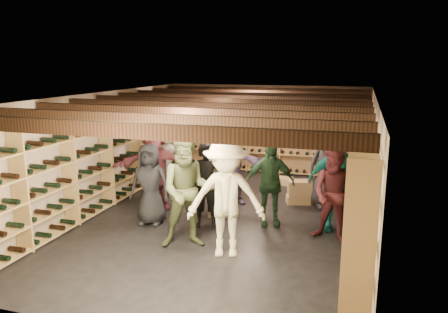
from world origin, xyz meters
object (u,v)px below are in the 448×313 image
crate_stack_left (230,175)px  crate_stack_right (299,192)px  person_0 (150,184)px  crate_loose (282,181)px  person_4 (337,183)px  person_10 (269,183)px  person_7 (218,176)px  person_12 (327,167)px  person_2 (188,191)px  person_9 (166,160)px  person_3 (226,198)px  person_8 (335,195)px  person_5 (154,167)px  person_11 (232,166)px  person_1 (206,186)px

crate_stack_left → crate_stack_right: (1.78, -0.68, -0.08)m
crate_stack_left → person_0: person_0 is taller
crate_stack_right → crate_loose: 1.57m
person_4 → person_10: (-1.21, -0.12, -0.08)m
crate_stack_right → person_7: size_ratio=0.34×
person_12 → crate_stack_left: bearing=140.4°
crate_stack_right → person_2: size_ratio=0.30×
person_7 → person_9: (-1.54, 0.94, 0.01)m
person_0 → person_3: person_3 is taller
person_3 → person_8: (1.59, 1.08, -0.12)m
person_5 → person_11: bearing=11.6°
person_2 → person_4: size_ratio=1.07×
crate_loose → person_9: bearing=-142.3°
person_8 → person_11: size_ratio=1.00×
crate_stack_left → crate_loose: 1.40m
crate_stack_left → person_12: size_ratio=0.40×
person_0 → person_11: (1.11, 1.65, 0.06)m
person_9 → person_3: bearing=-71.8°
crate_stack_right → person_3: (-0.75, -2.95, 0.69)m
person_5 → person_10: bearing=-23.2°
person_8 → crate_loose: bearing=128.4°
person_7 → person_9: size_ratio=0.99×
person_0 → person_12: 3.72m
person_3 → person_11: 2.64m
crate_stack_left → crate_stack_right: bearing=-20.9°
person_1 → person_12: 2.77m
person_3 → person_9: 3.40m
person_8 → person_9: 4.09m
person_11 → person_10: bearing=-62.1°
crate_stack_left → crate_loose: bearing=33.1°
person_9 → person_12: (3.53, 0.37, 0.01)m
crate_loose → person_11: (-0.79, -1.83, 0.75)m
crate_stack_left → person_9: (-1.18, -1.05, 0.51)m
person_5 → person_8: bearing=-28.2°
person_2 → person_4: person_2 is taller
crate_stack_right → person_8: (0.84, -1.87, 0.57)m
person_7 → person_12: bearing=9.8°
crate_stack_left → person_12: bearing=-16.2°
person_0 → person_9: size_ratio=0.91×
person_4 → person_10: 1.22m
crate_stack_right → person_5: (-2.85, -1.21, 0.64)m
crate_loose → person_9: (-2.34, -1.80, 0.76)m
person_12 → person_7: bearing=-170.1°
crate_stack_left → person_2: 3.55m
person_0 → crate_stack_right: bearing=32.7°
crate_loose → person_3: person_3 is taller
crate_stack_left → person_0: bearing=-105.4°
person_4 → person_11: 2.44m
crate_stack_right → person_8: person_8 is taller
crate_stack_right → person_2: 3.23m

